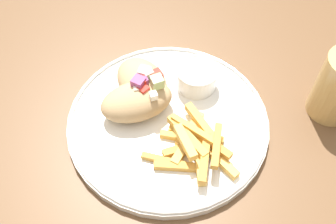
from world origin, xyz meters
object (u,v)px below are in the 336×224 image
object	(u,v)px
plate	(168,121)
sauce_ramekin	(197,76)
pita_sandwich_near	(137,101)
fries_pile	(194,145)
pita_sandwich_far	(142,82)

from	to	relation	value
plate	sauce_ramekin	distance (m)	0.09
pita_sandwich_near	fries_pile	bearing A→B (deg)	-58.48
fries_pile	sauce_ramekin	xyz separation A→B (m)	(-0.02, 0.12, 0.01)
plate	sauce_ramekin	world-z (taller)	sauce_ramekin
pita_sandwich_near	sauce_ramekin	size ratio (longest dim) A/B	1.92
pita_sandwich_near	fries_pile	size ratio (longest dim) A/B	0.92
pita_sandwich_far	sauce_ramekin	bearing A→B (deg)	67.96
sauce_ramekin	plate	bearing A→B (deg)	-110.43
pita_sandwich_far	fries_pile	size ratio (longest dim) A/B	0.86
fries_pile	sauce_ramekin	size ratio (longest dim) A/B	2.09
pita_sandwich_near	pita_sandwich_far	size ratio (longest dim) A/B	1.07
pita_sandwich_far	plate	bearing A→B (deg)	5.04
plate	pita_sandwich_near	size ratio (longest dim) A/B	2.39
pita_sandwich_far	sauce_ramekin	distance (m)	0.09
pita_sandwich_near	fries_pile	world-z (taller)	pita_sandwich_near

